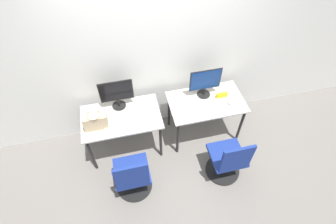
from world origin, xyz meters
TOP-DOWN VIEW (x-y plane):
  - ground_plane at (0.00, 0.00)m, footprint 20.00×20.00m
  - wall_back at (0.00, 0.76)m, footprint 12.00×0.05m
  - desk_left at (-0.60, 0.32)m, footprint 1.05×0.63m
  - monitor_left at (-0.60, 0.52)m, footprint 0.44×0.19m
  - keyboard_left at (-0.60, 0.18)m, footprint 0.44×0.14m
  - mouse_left at (-0.32, 0.16)m, footprint 0.06×0.09m
  - office_chair_left at (-0.58, -0.41)m, footprint 0.48×0.48m
  - desk_right at (0.60, 0.32)m, footprint 1.05×0.63m
  - monitor_right at (0.60, 0.46)m, footprint 0.44×0.19m
  - keyboard_right at (0.60, 0.23)m, footprint 0.44×0.14m
  - mouse_right at (0.90, 0.21)m, footprint 0.06×0.09m
  - office_chair_right at (0.67, -0.46)m, footprint 0.48×0.48m
  - handbag at (-0.92, 0.22)m, footprint 0.30×0.18m
  - placard_right at (0.83, 0.35)m, footprint 0.16×0.03m

SIDE VIEW (x-z plane):
  - ground_plane at x=0.00m, z-range 0.00..0.00m
  - office_chair_left at x=-0.58m, z-range -0.08..0.80m
  - office_chair_right at x=0.67m, z-range -0.08..0.80m
  - desk_left at x=-0.60m, z-range 0.27..0.98m
  - desk_right at x=0.60m, z-range 0.27..0.98m
  - keyboard_left at x=-0.60m, z-range 0.71..0.73m
  - keyboard_right at x=0.60m, z-range 0.71..0.73m
  - mouse_left at x=-0.32m, z-range 0.71..0.75m
  - mouse_right at x=0.90m, z-range 0.71..0.75m
  - placard_right at x=0.83m, z-range 0.71..0.79m
  - handbag at x=-0.92m, z-range 0.71..0.95m
  - monitor_left at x=-0.60m, z-range 0.73..1.18m
  - monitor_right at x=0.60m, z-range 0.73..1.18m
  - wall_back at x=0.00m, z-range 0.00..2.80m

